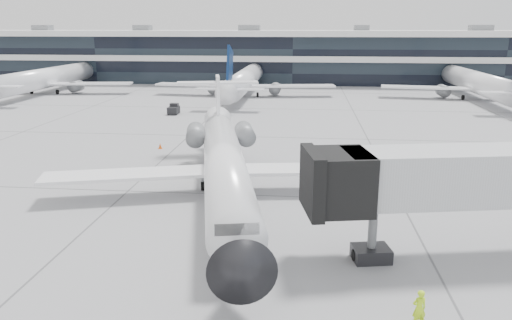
# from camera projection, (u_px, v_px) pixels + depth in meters

# --- Properties ---
(ground) EXTENTS (220.00, 220.00, 0.00)m
(ground) POSITION_uv_depth(u_px,v_px,m) (260.00, 195.00, 36.50)
(ground) COLOR #939396
(ground) RESTS_ON ground
(terminal) EXTENTS (170.00, 22.00, 10.00)m
(terminal) POSITION_uv_depth(u_px,v_px,m) (294.00, 58.00, 114.01)
(terminal) COLOR black
(terminal) RESTS_ON ground
(bg_jet_left) EXTENTS (32.00, 40.00, 9.60)m
(bg_jet_left) POSITION_uv_depth(u_px,v_px,m) (50.00, 93.00, 93.81)
(bg_jet_left) COLOR white
(bg_jet_left) RESTS_ON ground
(bg_jet_center) EXTENTS (32.00, 40.00, 9.60)m
(bg_jet_center) POSITION_uv_depth(u_px,v_px,m) (245.00, 95.00, 90.15)
(bg_jet_center) COLOR white
(bg_jet_center) RESTS_ON ground
(bg_jet_right) EXTENTS (32.00, 40.00, 9.60)m
(bg_jet_right) POSITION_uv_depth(u_px,v_px,m) (474.00, 98.00, 86.18)
(bg_jet_right) COLOR white
(bg_jet_right) RESTS_ON ground
(regional_jet) EXTENTS (25.78, 32.13, 7.47)m
(regional_jet) POSITION_uv_depth(u_px,v_px,m) (224.00, 161.00, 36.00)
(regional_jet) COLOR white
(regional_jet) RESTS_ON ground
(jet_bridge) EXTENTS (19.06, 7.03, 6.14)m
(jet_bridge) POSITION_uv_depth(u_px,v_px,m) (506.00, 176.00, 25.83)
(jet_bridge) COLOR #BBBDC0
(jet_bridge) RESTS_ON ground
(ramp_worker) EXTENTS (0.70, 0.56, 1.67)m
(ramp_worker) POSITION_uv_depth(u_px,v_px,m) (419.00, 309.00, 20.30)
(ramp_worker) COLOR #C4FF1A
(ramp_worker) RESTS_ON ground
(traffic_cone) EXTENTS (0.46, 0.46, 0.57)m
(traffic_cone) POSITION_uv_depth(u_px,v_px,m) (160.00, 146.00, 50.48)
(traffic_cone) COLOR #E1510B
(traffic_cone) RESTS_ON ground
(far_tug) EXTENTS (1.41, 2.33, 1.47)m
(far_tug) POSITION_uv_depth(u_px,v_px,m) (174.00, 109.00, 70.53)
(far_tug) COLOR black
(far_tug) RESTS_ON ground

